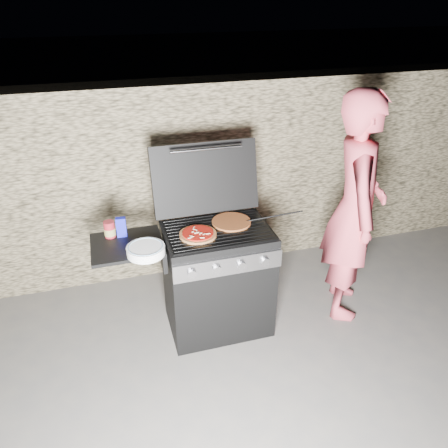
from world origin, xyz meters
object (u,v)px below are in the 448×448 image
object	(u,v)px
sauce_jar	(110,229)
person	(355,209)
gas_grill	(187,285)
pizza_topped	(198,234)

from	to	relation	value
sauce_jar	person	size ratio (longest dim) A/B	0.06
gas_grill	sauce_jar	bearing A→B (deg)	165.70
person	gas_grill	bearing A→B (deg)	111.74
pizza_topped	gas_grill	bearing A→B (deg)	151.69
sauce_jar	person	bearing A→B (deg)	-5.55
sauce_jar	person	world-z (taller)	person
gas_grill	sauce_jar	world-z (taller)	sauce_jar
pizza_topped	person	size ratio (longest dim) A/B	0.14
person	pizza_topped	bearing A→B (deg)	113.73
pizza_topped	person	world-z (taller)	person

